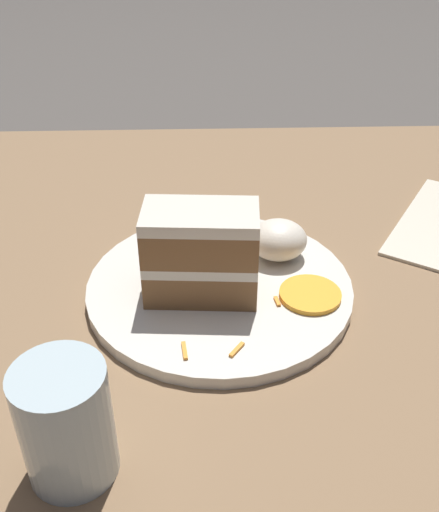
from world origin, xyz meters
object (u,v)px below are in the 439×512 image
object	(u,v)px
orange_garnish	(310,294)
cream_dollop	(278,240)
drinking_glass	(68,430)
plate	(220,287)
cake_slice	(201,253)

from	to	relation	value
orange_garnish	cream_dollop	bearing A→B (deg)	108.65
drinking_glass	cream_dollop	bearing A→B (deg)	54.81
cream_dollop	plate	bearing A→B (deg)	-144.81
cake_slice	orange_garnish	bearing A→B (deg)	87.53
orange_garnish	drinking_glass	size ratio (longest dim) A/B	0.64
drinking_glass	cake_slice	bearing A→B (deg)	63.62
cream_dollop	drinking_glass	size ratio (longest dim) A/B	0.64
orange_garnish	plate	bearing A→B (deg)	163.40
cream_dollop	drinking_glass	xyz separation A→B (m)	(-0.19, -0.27, 0.01)
cake_slice	orange_garnish	size ratio (longest dim) A/B	1.83
orange_garnish	drinking_glass	distance (m)	0.29
plate	drinking_glass	bearing A→B (deg)	-118.77
plate	orange_garnish	xyz separation A→B (m)	(0.09, -0.03, 0.01)
plate	cake_slice	distance (m)	0.06
plate	orange_garnish	world-z (taller)	orange_garnish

